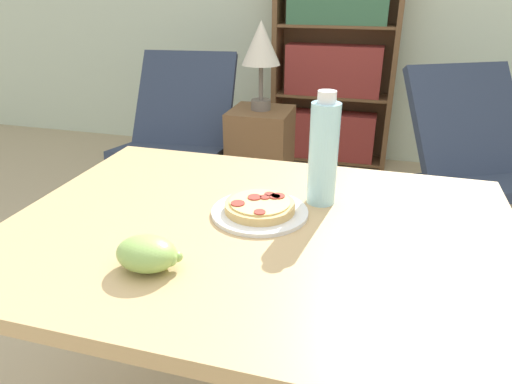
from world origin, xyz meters
TOP-DOWN VIEW (x-y plane):
  - dining_table at (0.01, -0.07)m, footprint 1.15×0.85m
  - pizza_on_plate at (-0.00, -0.01)m, footprint 0.23×0.23m
  - grape_bunch at (-0.15, -0.29)m, footprint 0.13×0.09m
  - drink_bottle at (0.13, 0.09)m, footprint 0.07×0.07m
  - lounge_chair_near at (-0.93, 1.51)m, footprint 0.69×0.83m
  - lounge_chair_far at (0.77, 1.47)m, footprint 0.85×0.96m
  - bookshelf at (-0.12, 2.47)m, footprint 0.88×0.26m
  - side_table at (-0.40, 1.49)m, footprint 0.34×0.34m
  - table_lamp at (-0.40, 1.49)m, footprint 0.21×0.21m

SIDE VIEW (x-z plane):
  - lounge_chair_near at x=-0.93m, z-range -0.15..0.73m
  - lounge_chair_far at x=0.77m, z-range -0.15..0.73m
  - side_table at x=-0.40m, z-range 0.00..0.62m
  - dining_table at x=0.01m, z-range 0.27..1.04m
  - bookshelf at x=-0.12m, z-range -0.04..1.47m
  - pizza_on_plate at x=0.00m, z-range 0.76..0.80m
  - grape_bunch at x=-0.15m, z-range 0.76..0.83m
  - drink_bottle at x=0.13m, z-range 0.76..1.04m
  - table_lamp at x=-0.40m, z-range 0.72..1.20m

